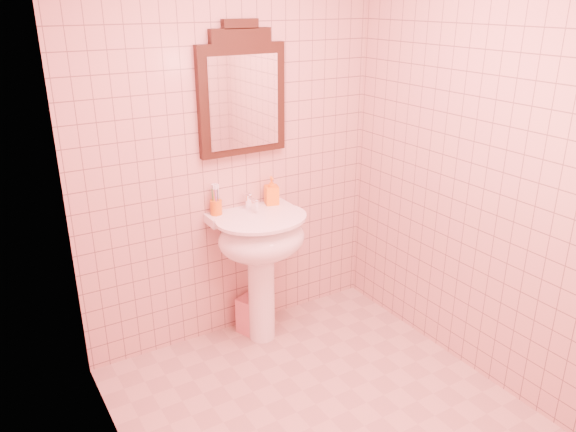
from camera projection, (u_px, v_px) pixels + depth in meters
floor at (330, 419)px, 3.01m from camera, size 2.20×2.20×0.00m
back_wall at (231, 148)px, 3.43m from camera, size 2.00×0.02×2.50m
pedestal_sink at (261, 247)px, 3.50m from camera, size 0.58×0.58×0.86m
faucet at (250, 201)px, 3.51m from camera, size 0.04×0.16×0.11m
mirror at (242, 94)px, 3.32m from camera, size 0.56×0.06×0.78m
toothbrush_cup at (216, 207)px, 3.44m from camera, size 0.07×0.07×0.17m
soap_dispenser at (272, 191)px, 3.60m from camera, size 0.10×0.10×0.18m
towel at (253, 313)px, 3.79m from camera, size 0.24×0.20×0.25m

